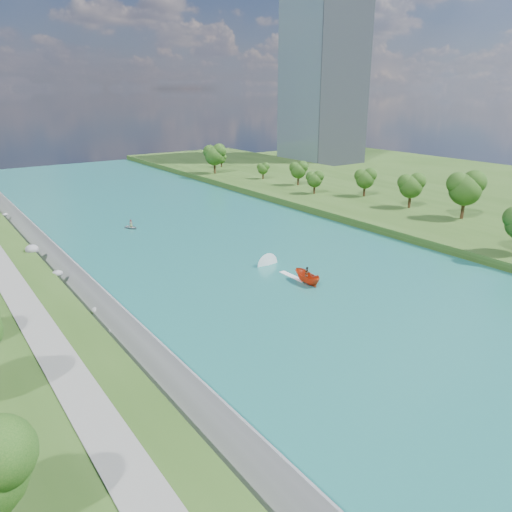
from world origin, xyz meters
TOP-DOWN VIEW (x-y plane):
  - ground at (0.00, 0.00)m, footprint 260.00×260.00m
  - river_water at (0.00, 20.00)m, footprint 55.00×240.00m
  - berm_east at (49.50, 20.00)m, footprint 44.00×240.00m
  - riprap_bank at (-25.86, 18.68)m, footprint 5.09×236.00m
  - riverside_path at (-32.50, 20.00)m, footprint 3.00×200.00m
  - office_tower at (82.50, 95.00)m, footprint 22.00×22.00m
  - trees_east at (40.22, 20.89)m, footprint 17.67×136.48m
  - motorboat at (1.29, 7.92)m, footprint 3.60×19.14m
  - raft at (-7.59, 46.72)m, footprint 2.87×3.32m

SIDE VIEW (x-z plane):
  - ground at x=0.00m, z-range 0.00..0.00m
  - river_water at x=0.00m, z-range 0.00..0.10m
  - raft at x=-7.59m, z-range -0.36..1.30m
  - berm_east at x=49.50m, z-range 0.00..1.50m
  - motorboat at x=1.29m, z-range -0.13..1.91m
  - riprap_bank at x=-25.86m, z-range -0.54..4.15m
  - riverside_path at x=-32.50m, z-range 3.50..3.60m
  - trees_east at x=40.22m, z-range 0.58..11.50m
  - office_tower at x=82.50m, z-range 0.00..60.00m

